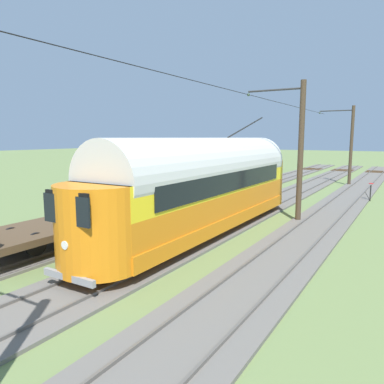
{
  "coord_description": "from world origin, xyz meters",
  "views": [
    {
      "loc": [
        -7.85,
        20.3,
        4.31
      ],
      "look_at": [
        0.99,
        5.6,
        1.78
      ],
      "focal_mm": 34.54,
      "sensor_mm": 36.0,
      "label": 1
    }
  ],
  "objects_px": {
    "spare_tie_stack": "(200,186)",
    "catenary_pole_foreground": "(350,144)",
    "vintage_streetcar": "(207,184)",
    "switch_stand": "(370,191)",
    "flatcar_adjacent": "(113,212)",
    "catenary_pole_mid_near": "(299,149)"
  },
  "relations": [
    {
      "from": "spare_tie_stack",
      "to": "catenary_pole_foreground",
      "type": "bearing_deg",
      "value": -138.22
    },
    {
      "from": "vintage_streetcar",
      "to": "switch_stand",
      "type": "distance_m",
      "value": 14.37
    },
    {
      "from": "flatcar_adjacent",
      "to": "catenary_pole_foreground",
      "type": "distance_m",
      "value": 24.67
    },
    {
      "from": "vintage_streetcar",
      "to": "flatcar_adjacent",
      "type": "relative_size",
      "value": 1.16
    },
    {
      "from": "flatcar_adjacent",
      "to": "catenary_pole_mid_near",
      "type": "height_order",
      "value": "catenary_pole_mid_near"
    },
    {
      "from": "spare_tie_stack",
      "to": "flatcar_adjacent",
      "type": "bearing_deg",
      "value": 103.79
    },
    {
      "from": "catenary_pole_mid_near",
      "to": "flatcar_adjacent",
      "type": "bearing_deg",
      "value": 42.86
    },
    {
      "from": "vintage_streetcar",
      "to": "spare_tie_stack",
      "type": "distance_m",
      "value": 14.71
    },
    {
      "from": "vintage_streetcar",
      "to": "switch_stand",
      "type": "xyz_separation_m",
      "value": [
        -5.45,
        -13.21,
        -1.55
      ]
    },
    {
      "from": "catenary_pole_foreground",
      "to": "vintage_streetcar",
      "type": "bearing_deg",
      "value": 82.63
    },
    {
      "from": "vintage_streetcar",
      "to": "spare_tie_stack",
      "type": "xyz_separation_m",
      "value": [
        7.53,
        -12.48,
        -1.98
      ]
    },
    {
      "from": "flatcar_adjacent",
      "to": "catenary_pole_mid_near",
      "type": "relative_size",
      "value": 1.92
    },
    {
      "from": "flatcar_adjacent",
      "to": "spare_tie_stack",
      "type": "relative_size",
      "value": 5.71
    },
    {
      "from": "flatcar_adjacent",
      "to": "catenary_pole_foreground",
      "type": "bearing_deg",
      "value": -106.19
    },
    {
      "from": "spare_tie_stack",
      "to": "vintage_streetcar",
      "type": "bearing_deg",
      "value": 121.12
    },
    {
      "from": "vintage_streetcar",
      "to": "switch_stand",
      "type": "relative_size",
      "value": 12.9
    },
    {
      "from": "flatcar_adjacent",
      "to": "catenary_pole_foreground",
      "type": "height_order",
      "value": "catenary_pole_foreground"
    },
    {
      "from": "spare_tie_stack",
      "to": "catenary_pole_mid_near",
      "type": "bearing_deg",
      "value": 142.43
    },
    {
      "from": "catenary_pole_mid_near",
      "to": "spare_tie_stack",
      "type": "bearing_deg",
      "value": -37.57
    },
    {
      "from": "catenary_pole_foreground",
      "to": "catenary_pole_mid_near",
      "type": "bearing_deg",
      "value": 90.0
    },
    {
      "from": "vintage_streetcar",
      "to": "catenary_pole_mid_near",
      "type": "bearing_deg",
      "value": -121.85
    },
    {
      "from": "vintage_streetcar",
      "to": "catenary_pole_mid_near",
      "type": "relative_size",
      "value": 2.23
    }
  ]
}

